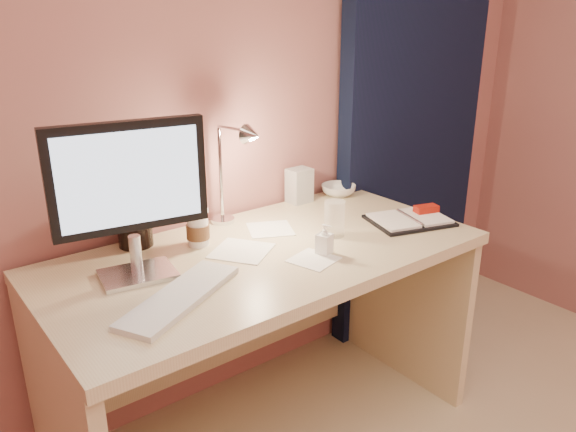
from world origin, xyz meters
TOP-DOWN VIEW (x-y plane):
  - room at (0.95, 1.69)m, footprint 3.50×3.50m
  - desk at (0.00, 1.45)m, footprint 1.40×0.70m
  - monitor at (-0.40, 1.45)m, footprint 0.42×0.18m
  - keyboard at (-0.37, 1.26)m, footprint 0.42×0.30m
  - planner at (0.57, 1.27)m, footprint 0.33×0.28m
  - paper_a at (0.07, 1.23)m, footprint 0.16×0.16m
  - paper_b at (0.12, 1.52)m, footprint 0.20×0.20m
  - paper_c at (-0.07, 1.42)m, footprint 0.24×0.24m
  - coffee_cup at (-0.15, 1.55)m, footprint 0.08×0.08m
  - clear_cup at (0.26, 1.34)m, footprint 0.07×0.07m
  - bowl at (0.57, 1.66)m, footprint 0.18×0.18m
  - lotion_bottle at (0.13, 1.25)m, footprint 0.06×0.06m
  - dark_jar at (-0.31, 1.67)m, footprint 0.11×0.11m
  - product_box at (0.39, 1.69)m, footprint 0.09×0.08m
  - desk_lamp at (0.01, 1.59)m, footprint 0.12×0.23m

SIDE VIEW (x-z plane):
  - desk at x=0.00m, z-range 0.14..0.87m
  - paper_a at x=0.07m, z-range 0.73..0.73m
  - paper_b at x=0.12m, z-range 0.73..0.73m
  - paper_c at x=-0.07m, z-range 0.73..0.73m
  - keyboard at x=-0.37m, z-range 0.73..0.75m
  - planner at x=0.57m, z-range 0.72..0.76m
  - bowl at x=0.57m, z-range 0.73..0.77m
  - lotion_bottle at x=0.13m, z-range 0.73..0.83m
  - coffee_cup at x=-0.15m, z-range 0.73..0.85m
  - clear_cup at x=0.26m, z-range 0.73..0.85m
  - product_box at x=0.39m, z-range 0.73..0.87m
  - dark_jar at x=-0.31m, z-range 0.73..0.89m
  - desk_lamp at x=0.01m, z-range 0.78..1.15m
  - monitor at x=-0.40m, z-range 0.77..1.23m
  - room at x=0.95m, z-range -0.61..2.89m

